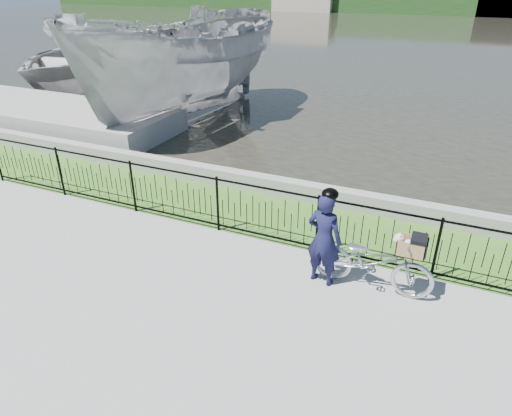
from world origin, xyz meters
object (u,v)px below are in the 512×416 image
at_px(bicycle_rig, 373,261).
at_px(boat_far, 100,56).
at_px(dock, 36,113).
at_px(boat_near, 184,62).
at_px(cyclist, 324,237).

bearing_deg(bicycle_rig, boat_far, 143.32).
bearing_deg(dock, boat_far, 112.92).
height_order(dock, boat_near, boat_near).
bearing_deg(boat_far, boat_near, -30.19).
xyz_separation_m(dock, cyclist, (11.34, -4.69, 0.48)).
distance_m(cyclist, boat_far, 18.03).
height_order(dock, bicycle_rig, bicycle_rig).
height_order(boat_near, boat_far, boat_near).
xyz_separation_m(bicycle_rig, cyclist, (-0.78, -0.14, 0.32)).
distance_m(bicycle_rig, boat_far, 18.57).
bearing_deg(cyclist, dock, 157.53).
xyz_separation_m(dock, bicycle_rig, (12.12, -4.54, 0.16)).
distance_m(bicycle_rig, boat_near, 10.34).
relative_size(dock, bicycle_rig, 5.24).
relative_size(dock, cyclist, 5.98).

